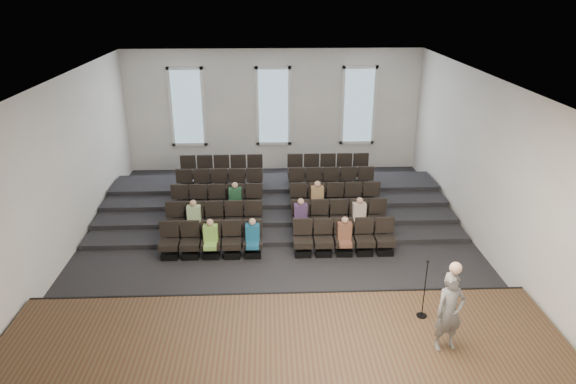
# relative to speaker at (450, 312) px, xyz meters

# --- Properties ---
(ground) EXTENTS (14.00, 14.00, 0.00)m
(ground) POSITION_rel_speaker_xyz_m (-3.29, 5.42, -1.35)
(ground) COLOR black
(ground) RESTS_ON ground
(ceiling) EXTENTS (12.00, 14.00, 0.02)m
(ceiling) POSITION_rel_speaker_xyz_m (-3.29, 5.42, 3.66)
(ceiling) COLOR white
(ceiling) RESTS_ON ground
(wall_back) EXTENTS (12.00, 0.04, 5.00)m
(wall_back) POSITION_rel_speaker_xyz_m (-3.29, 12.44, 1.15)
(wall_back) COLOR white
(wall_back) RESTS_ON ground
(wall_front) EXTENTS (12.00, 0.04, 5.00)m
(wall_front) POSITION_rel_speaker_xyz_m (-3.29, -1.60, 1.15)
(wall_front) COLOR white
(wall_front) RESTS_ON ground
(wall_left) EXTENTS (0.04, 14.00, 5.00)m
(wall_left) POSITION_rel_speaker_xyz_m (-9.31, 5.42, 1.15)
(wall_left) COLOR white
(wall_left) RESTS_ON ground
(wall_right) EXTENTS (0.04, 14.00, 5.00)m
(wall_right) POSITION_rel_speaker_xyz_m (2.73, 5.42, 1.15)
(wall_right) COLOR white
(wall_right) RESTS_ON ground
(stage) EXTENTS (11.80, 3.60, 0.50)m
(stage) POSITION_rel_speaker_xyz_m (-3.29, 0.32, -1.10)
(stage) COLOR #46361E
(stage) RESTS_ON ground
(stage_lip) EXTENTS (11.80, 0.06, 0.52)m
(stage_lip) POSITION_rel_speaker_xyz_m (-3.29, 2.09, -1.10)
(stage_lip) COLOR black
(stage_lip) RESTS_ON ground
(risers) EXTENTS (11.80, 4.80, 0.60)m
(risers) POSITION_rel_speaker_xyz_m (-3.29, 8.59, -1.15)
(risers) COLOR black
(risers) RESTS_ON ground
(seating_rows) EXTENTS (6.80, 4.70, 1.67)m
(seating_rows) POSITION_rel_speaker_xyz_m (-3.29, 6.96, -0.67)
(seating_rows) COLOR black
(seating_rows) RESTS_ON ground
(windows) EXTENTS (8.44, 0.10, 3.24)m
(windows) POSITION_rel_speaker_xyz_m (-3.29, 12.37, 1.35)
(windows) COLOR white
(windows) RESTS_ON wall_back
(audience) EXTENTS (5.45, 2.64, 1.10)m
(audience) POSITION_rel_speaker_xyz_m (-3.29, 5.74, -0.54)
(audience) COLOR #83BA4A
(audience) RESTS_ON seating_rows
(speaker) EXTENTS (0.69, 0.52, 1.70)m
(speaker) POSITION_rel_speaker_xyz_m (0.00, 0.00, 0.00)
(speaker) COLOR slate
(speaker) RESTS_ON stage
(mic_stand) EXTENTS (0.24, 0.24, 1.41)m
(mic_stand) POSITION_rel_speaker_xyz_m (-0.17, 1.06, -0.43)
(mic_stand) COLOR black
(mic_stand) RESTS_ON stage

